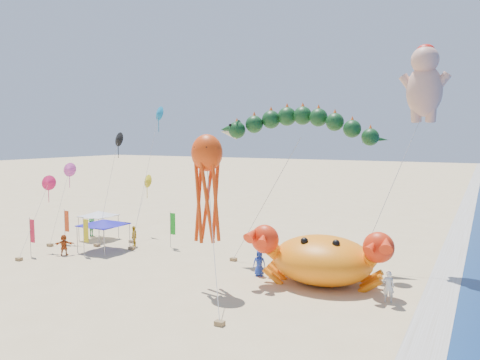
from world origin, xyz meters
name	(u,v)px	position (x,y,z in m)	size (l,w,h in m)	color
ground	(252,276)	(0.00, 0.00, 0.00)	(320.00, 320.00, 0.00)	#D1B784
foam_strip	(437,305)	(12.00, 0.00, 0.01)	(320.00, 320.00, 0.00)	silver
crab_inflatable	(322,258)	(4.84, 0.61, 1.75)	(9.06, 6.52, 3.97)	orange
dragon_kite	(299,130)	(1.58, 4.64, 10.22)	(12.36, 4.32, 11.57)	#0E3616
cherub_kite	(424,81)	(9.93, 7.84, 13.68)	(5.24, 4.62, 16.29)	#DFA188
octopus_kite	(207,180)	(-1.38, -3.59, 7.00)	(5.02, 5.95, 9.87)	#E13F0B
canopy_blue	(103,222)	(-14.46, 0.67, 2.44)	(3.61, 3.61, 2.71)	gray
canopy_white	(98,214)	(-18.14, 3.80, 2.44)	(3.08, 3.08, 2.71)	gray
feather_flags	(90,227)	(-15.42, 0.07, 2.01)	(9.80, 7.93, 3.20)	gray
beachgoers	(141,244)	(-10.83, 1.12, 0.90)	(29.86, 7.73, 1.88)	#297B3C
small_kites	(108,166)	(-16.19, 3.15, 7.04)	(8.84, 12.05, 12.49)	black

